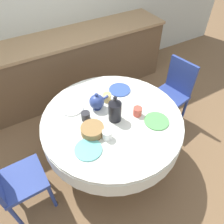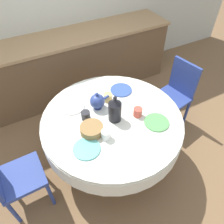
% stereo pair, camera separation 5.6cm
% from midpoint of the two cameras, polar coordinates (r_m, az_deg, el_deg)
% --- Properties ---
extents(ground_plane, '(12.00, 12.00, 0.00)m').
position_cam_midpoint_polar(ground_plane, '(2.74, 0.60, -11.97)').
color(ground_plane, brown).
extents(wall_back, '(7.00, 0.05, 2.60)m').
position_cam_midpoint_polar(wall_back, '(3.34, -15.98, 26.17)').
color(wall_back, beige).
rests_on(wall_back, ground_plane).
extents(kitchen_counter, '(3.24, 0.64, 0.93)m').
position_cam_midpoint_polar(kitchen_counter, '(3.40, -11.55, 11.51)').
color(kitchen_counter, brown).
rests_on(kitchen_counter, ground_plane).
extents(dining_table, '(1.42, 1.42, 0.73)m').
position_cam_midpoint_polar(dining_table, '(2.26, 0.71, -3.60)').
color(dining_table, tan).
rests_on(dining_table, ground_plane).
extents(chair_left, '(0.47, 0.47, 0.90)m').
position_cam_midpoint_polar(chair_left, '(2.93, 16.84, 5.00)').
color(chair_left, '#2D428E').
rests_on(chair_left, ground_plane).
extents(chair_right, '(0.41, 0.41, 0.90)m').
position_cam_midpoint_polar(chair_right, '(2.22, -24.30, -15.17)').
color(chair_right, '#2D428E').
rests_on(chair_right, ground_plane).
extents(plate_near_left, '(0.24, 0.24, 0.01)m').
position_cam_midpoint_polar(plate_near_left, '(1.93, -5.79, -9.52)').
color(plate_near_left, '#60BCB7').
rests_on(plate_near_left, dining_table).
extents(cup_near_left, '(0.09, 0.09, 0.09)m').
position_cam_midpoint_polar(cup_near_left, '(1.97, -0.77, -5.93)').
color(cup_near_left, white).
rests_on(cup_near_left, dining_table).
extents(plate_near_right, '(0.24, 0.24, 0.01)m').
position_cam_midpoint_polar(plate_near_right, '(2.17, 12.27, -2.64)').
color(plate_near_right, '#5BA85B').
rests_on(plate_near_right, dining_table).
extents(cup_near_right, '(0.09, 0.09, 0.09)m').
position_cam_midpoint_polar(cup_near_right, '(2.18, 7.48, -0.03)').
color(cup_near_right, '#CC4C3D').
rests_on(cup_near_right, dining_table).
extents(plate_far_left, '(0.24, 0.24, 0.01)m').
position_cam_midpoint_polar(plate_far_left, '(2.30, -9.58, 1.35)').
color(plate_far_left, white).
rests_on(plate_far_left, dining_table).
extents(cup_far_left, '(0.09, 0.09, 0.09)m').
position_cam_midpoint_polar(cup_far_left, '(2.14, -6.15, -0.90)').
color(cup_far_left, '#28282D').
rests_on(cup_far_left, dining_table).
extents(plate_far_right, '(0.24, 0.24, 0.01)m').
position_cam_midpoint_polar(plate_far_right, '(2.48, 3.04, 5.77)').
color(plate_far_right, '#3856AD').
rests_on(plate_far_right, dining_table).
extents(cup_far_right, '(0.09, 0.09, 0.09)m').
position_cam_midpoint_polar(cup_far_right, '(2.32, -0.37, 3.82)').
color(cup_far_right, '#DBB766').
rests_on(cup_far_right, dining_table).
extents(coffee_carafe, '(0.13, 0.13, 0.29)m').
position_cam_midpoint_polar(coffee_carafe, '(2.07, 1.54, 0.54)').
color(coffee_carafe, black).
rests_on(coffee_carafe, dining_table).
extents(teapot, '(0.21, 0.15, 0.20)m').
position_cam_midpoint_polar(teapot, '(2.22, -3.10, 2.82)').
color(teapot, '#33478E').
rests_on(teapot, dining_table).
extents(bread_basket, '(0.22, 0.22, 0.08)m').
position_cam_midpoint_polar(bread_basket, '(2.02, -4.53, -4.57)').
color(bread_basket, olive).
rests_on(bread_basket, dining_table).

